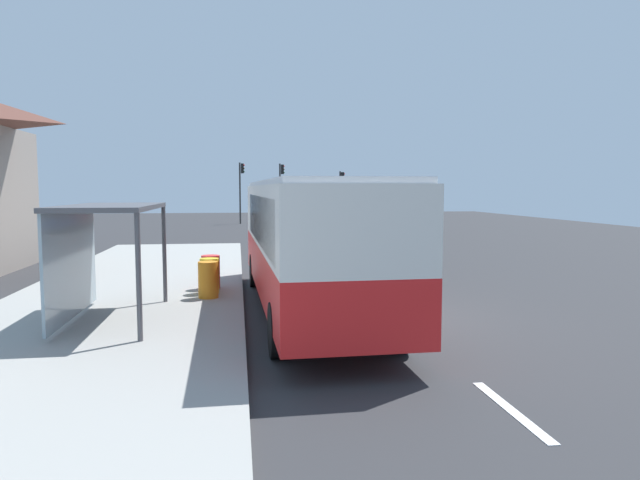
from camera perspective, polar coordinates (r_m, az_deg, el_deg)
ground_plane at (r=27.53m, az=-1.00°, el=-1.22°), size 56.00×92.00×0.04m
sidewalk_platform at (r=15.71m, az=-19.08°, el=-5.92°), size 6.20×30.00×0.18m
lane_stripe_seg_0 at (r=8.58m, az=18.44°, el=-15.73°), size 0.16×2.20×0.01m
lane_stripe_seg_1 at (r=13.04m, az=8.47°, el=-8.31°), size 0.16×2.20×0.01m
lane_stripe_seg_2 at (r=17.79m, az=3.84°, el=-4.65°), size 0.16×2.20×0.01m
lane_stripe_seg_3 at (r=22.65m, az=1.21°, el=-2.53°), size 0.16×2.20×0.01m
lane_stripe_seg_4 at (r=27.56m, az=-0.49°, el=-1.16°), size 0.16×2.20×0.01m
lane_stripe_seg_5 at (r=32.49m, az=-1.67°, el=-0.20°), size 0.16×2.20×0.01m
lane_stripe_seg_6 at (r=37.45m, az=-2.54°, el=0.50°), size 0.16×2.20×0.01m
lane_stripe_seg_7 at (r=42.41m, az=-3.20°, el=1.04°), size 0.16×2.20×0.01m
bus at (r=13.98m, az=-1.15°, el=0.28°), size 2.76×11.06×3.21m
white_van at (r=34.11m, az=1.31°, el=2.30°), size 2.17×5.26×2.30m
sedan_near at (r=48.96m, az=-1.47°, el=2.51°), size 1.99×4.47×1.52m
sedan_far at (r=42.75m, az=-0.48°, el=2.13°), size 1.96×4.46×1.52m
recycling_bin_orange at (r=15.26m, az=-11.05°, el=-3.90°), size 0.52×0.52×0.95m
recycling_bin_yellow at (r=15.95m, az=-10.93°, el=-3.51°), size 0.52×0.52×0.95m
recycling_bin_red at (r=16.64m, az=-10.82°, el=-3.15°), size 0.52×0.52×0.95m
traffic_light_near_side at (r=49.88m, az=2.13°, el=5.13°), size 0.49×0.28×4.53m
traffic_light_far_side at (r=49.88m, az=-7.86°, el=5.60°), size 0.49×0.28×5.25m
traffic_light_median at (r=50.82m, az=-3.90°, el=5.60°), size 0.49×0.28×5.22m
bus_shelter at (r=13.16m, az=-21.33°, el=0.74°), size 1.80×4.00×2.50m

